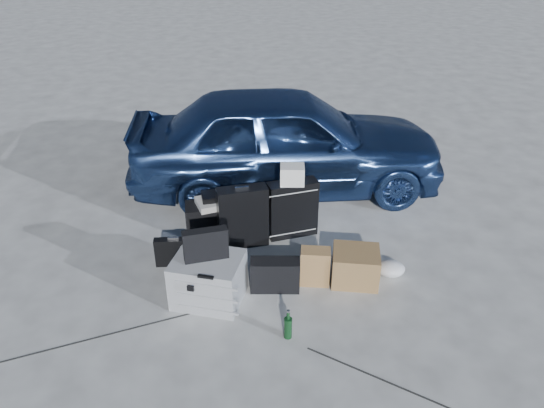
# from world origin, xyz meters

# --- Properties ---
(ground) EXTENTS (60.00, 60.00, 0.00)m
(ground) POSITION_xyz_m (0.00, 0.00, 0.00)
(ground) COLOR beige
(ground) RESTS_ON ground
(car) EXTENTS (3.81, 1.57, 1.29)m
(car) POSITION_xyz_m (0.33, 2.10, 0.65)
(car) COLOR #2F4E89
(car) RESTS_ON ground
(pelican_case) EXTENTS (0.71, 0.64, 0.44)m
(pelican_case) POSITION_xyz_m (-0.57, -0.06, 0.22)
(pelican_case) COLOR #A4A6A9
(pelican_case) RESTS_ON ground
(laptop_bag) EXTENTS (0.40, 0.17, 0.29)m
(laptop_bag) POSITION_xyz_m (-0.57, -0.04, 0.58)
(laptop_bag) COLOR black
(laptop_bag) RESTS_ON pelican_case
(briefcase) EXTENTS (0.39, 0.09, 0.30)m
(briefcase) POSITION_xyz_m (-0.93, 0.50, 0.15)
(briefcase) COLOR black
(briefcase) RESTS_ON ground
(suitcase_left) EXTENTS (0.54, 0.27, 0.67)m
(suitcase_left) POSITION_xyz_m (-0.24, 0.82, 0.33)
(suitcase_left) COLOR black
(suitcase_left) RESTS_ON ground
(suitcase_right) EXTENTS (0.56, 0.31, 0.63)m
(suitcase_right) POSITION_xyz_m (0.29, 0.99, 0.32)
(suitcase_right) COLOR black
(suitcase_right) RESTS_ON ground
(white_carton) EXTENTS (0.26, 0.22, 0.20)m
(white_carton) POSITION_xyz_m (0.28, 0.97, 0.73)
(white_carton) COLOR silver
(white_carton) RESTS_ON suitcase_right
(duffel_bag) EXTENTS (0.69, 0.33, 0.33)m
(duffel_bag) POSITION_xyz_m (-0.52, 1.11, 0.17)
(duffel_bag) COLOR black
(duffel_bag) RESTS_ON ground
(flat_box_white) EXTENTS (0.47, 0.40, 0.07)m
(flat_box_white) POSITION_xyz_m (-0.52, 1.09, 0.37)
(flat_box_white) COLOR silver
(flat_box_white) RESTS_ON duffel_bag
(flat_box_black) EXTENTS (0.33, 0.25, 0.06)m
(flat_box_black) POSITION_xyz_m (-0.52, 1.11, 0.44)
(flat_box_black) COLOR black
(flat_box_black) RESTS_ON flat_box_white
(kraft_bag) EXTENTS (0.30, 0.21, 0.37)m
(kraft_bag) POSITION_xyz_m (0.42, 0.12, 0.18)
(kraft_bag) COLOR #A57648
(kraft_bag) RESTS_ON ground
(cardboard_box) EXTENTS (0.50, 0.45, 0.33)m
(cardboard_box) POSITION_xyz_m (0.81, 0.13, 0.16)
(cardboard_box) COLOR olive
(cardboard_box) RESTS_ON ground
(plastic_bag) EXTENTS (0.28, 0.24, 0.15)m
(plastic_bag) POSITION_xyz_m (1.18, 0.18, 0.07)
(plastic_bag) COLOR silver
(plastic_bag) RESTS_ON ground
(messenger_bag) EXTENTS (0.47, 0.20, 0.32)m
(messenger_bag) POSITION_xyz_m (0.04, 0.05, 0.16)
(messenger_bag) COLOR black
(messenger_bag) RESTS_ON ground
(green_bottle) EXTENTS (0.08, 0.08, 0.27)m
(green_bottle) POSITION_xyz_m (0.10, -0.60, 0.14)
(green_bottle) COLOR black
(green_bottle) RESTS_ON ground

